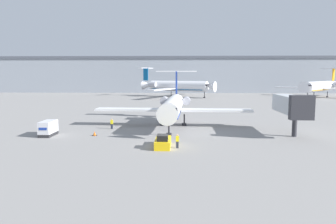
% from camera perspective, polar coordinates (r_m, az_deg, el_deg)
% --- Properties ---
extents(ground_plane, '(600.00, 600.00, 0.00)m').
position_cam_1_polar(ground_plane, '(41.22, -0.42, -6.10)').
color(ground_plane, gray).
extents(terminal_building, '(180.00, 16.80, 17.03)m').
position_cam_1_polar(terminal_building, '(160.15, 1.57, 6.56)').
color(terminal_building, '#8C939E').
rests_on(terminal_building, ground).
extents(airplane_main, '(27.28, 24.24, 9.66)m').
position_cam_1_polar(airplane_main, '(56.84, 0.87, 1.05)').
color(airplane_main, white).
rests_on(airplane_main, ground).
extents(pushback_tug, '(1.90, 4.82, 1.72)m').
position_cam_1_polar(pushback_tug, '(41.10, -0.89, -5.24)').
color(pushback_tug, yellow).
rests_on(pushback_tug, ground).
extents(luggage_cart, '(1.65, 3.73, 2.20)m').
position_cam_1_polar(luggage_cart, '(51.44, -20.15, -2.68)').
color(luggage_cart, '#232326').
rests_on(luggage_cart, ground).
extents(worker_near_tug, '(0.40, 0.25, 1.75)m').
position_cam_1_polar(worker_near_tug, '(40.42, 1.64, -5.03)').
color(worker_near_tug, '#232838').
rests_on(worker_near_tug, ground).
extents(worker_by_wing, '(0.40, 0.24, 1.72)m').
position_cam_1_polar(worker_by_wing, '(54.96, -9.77, -1.99)').
color(worker_by_wing, '#232838').
rests_on(worker_by_wing, ground).
extents(traffic_cone_left, '(0.66, 0.66, 0.61)m').
position_cam_1_polar(traffic_cone_left, '(49.69, -12.68, -3.70)').
color(traffic_cone_left, black).
rests_on(traffic_cone_left, ground).
extents(airplane_parked_far_left, '(30.38, 34.91, 11.30)m').
position_cam_1_polar(airplane_parked_far_left, '(126.93, 1.48, 4.55)').
color(airplane_parked_far_left, white).
rests_on(airplane_parked_far_left, ground).
extents(airplane_parked_far_right, '(28.42, 26.90, 11.20)m').
position_cam_1_polar(airplane_parked_far_right, '(138.56, 24.96, 4.07)').
color(airplane_parked_far_right, white).
rests_on(airplane_parked_far_right, ground).
extents(jet_bridge, '(3.20, 10.42, 6.19)m').
position_cam_1_polar(jet_bridge, '(52.38, 20.66, 1.15)').
color(jet_bridge, '#2D2D33').
rests_on(jet_bridge, ground).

